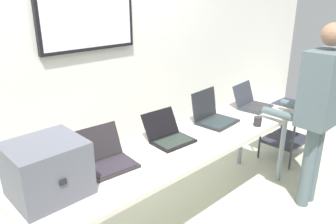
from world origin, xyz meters
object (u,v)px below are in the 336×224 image
at_px(laptop_station_2, 213,115).
at_px(person, 321,101).
at_px(laptop_station_3, 251,102).
at_px(coffee_mug, 258,121).
at_px(laptop_station_1, 168,135).
at_px(laptop_station_0, 106,157).
at_px(equipment_box, 47,169).
at_px(storage_cart, 288,124).
at_px(workbench, 182,147).

bearing_deg(laptop_station_2, person, -50.72).
height_order(laptop_station_3, coffee_mug, laptop_station_3).
bearing_deg(laptop_station_1, laptop_station_3, -0.66).
relative_size(laptop_station_2, person, 0.22).
bearing_deg(laptop_station_0, person, -22.54).
bearing_deg(coffee_mug, person, -45.11).
relative_size(equipment_box, laptop_station_2, 1.12).
bearing_deg(equipment_box, laptop_station_2, 1.99).
relative_size(laptop_station_3, coffee_mug, 4.48).
xyz_separation_m(equipment_box, laptop_station_3, (2.19, 0.03, -0.11)).
xyz_separation_m(laptop_station_1, coffee_mug, (0.79, -0.33, -0.01)).
bearing_deg(laptop_station_3, person, -91.60).
distance_m(laptop_station_0, laptop_station_1, 0.58).
relative_size(equipment_box, person, 0.24).
bearing_deg(laptop_station_1, storage_cart, -3.51).
height_order(laptop_station_1, laptop_station_2, laptop_station_2).
relative_size(person, storage_cart, 2.58).
bearing_deg(storage_cart, laptop_station_2, 174.53).
distance_m(equipment_box, coffee_mug, 1.83).
xyz_separation_m(laptop_station_1, laptop_station_3, (1.17, -0.01, 0.00)).
xyz_separation_m(equipment_box, storage_cart, (2.89, -0.07, -0.52)).
relative_size(person, coffee_mug, 20.26).
distance_m(laptop_station_3, person, 0.71).
height_order(equipment_box, person, person).
height_order(laptop_station_1, storage_cart, laptop_station_1).
distance_m(laptop_station_0, laptop_station_3, 1.75).
height_order(coffee_mug, storage_cart, coffee_mug).
xyz_separation_m(workbench, laptop_station_0, (-0.66, 0.10, 0.11)).
height_order(equipment_box, laptop_station_3, equipment_box).
relative_size(workbench, person, 1.60).
distance_m(equipment_box, laptop_station_2, 1.59).
bearing_deg(laptop_station_2, laptop_station_1, -179.04).
bearing_deg(person, laptop_station_3, 88.40).
height_order(equipment_box, laptop_station_0, equipment_box).
bearing_deg(storage_cart, laptop_station_0, 176.94).
bearing_deg(laptop_station_3, laptop_station_1, 179.34).
xyz_separation_m(laptop_station_0, storage_cart, (2.45, -0.13, -0.41)).
bearing_deg(workbench, person, -29.96).
height_order(equipment_box, laptop_station_1, equipment_box).
distance_m(workbench, person, 1.28).
distance_m(laptop_station_1, laptop_station_2, 0.57).
bearing_deg(coffee_mug, equipment_box, 170.98).
relative_size(laptop_station_3, person, 0.22).
relative_size(workbench, equipment_box, 6.60).
height_order(laptop_station_0, coffee_mug, laptop_station_0).
relative_size(laptop_station_3, storage_cart, 0.57).
bearing_deg(storage_cart, equipment_box, 178.63).
xyz_separation_m(laptop_station_0, coffee_mug, (1.36, -0.35, -0.01)).
bearing_deg(person, workbench, 150.04).
bearing_deg(person, equipment_box, 163.17).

